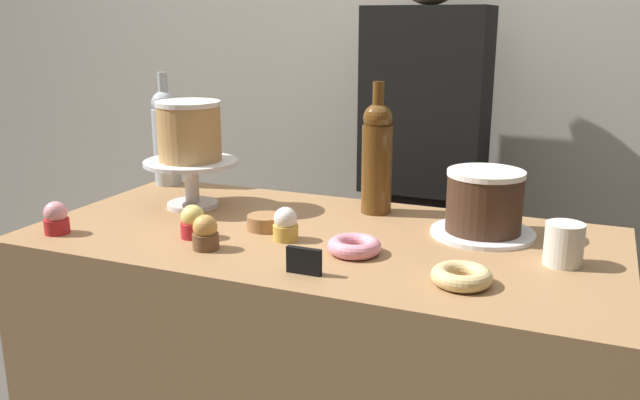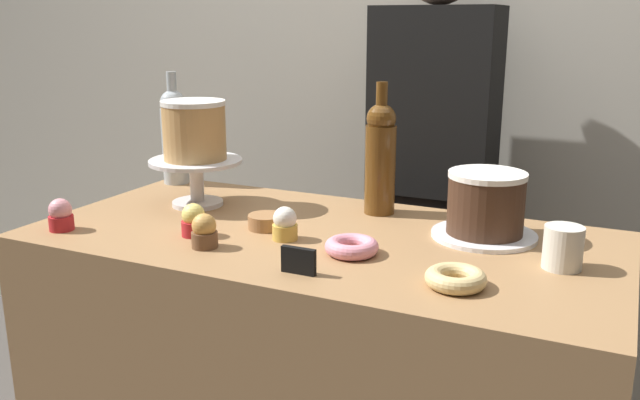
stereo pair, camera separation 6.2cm
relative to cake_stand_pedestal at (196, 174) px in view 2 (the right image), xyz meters
name	(u,v)px [view 2 (the right image)]	position (x,y,z in m)	size (l,w,h in m)	color
back_wall	(437,39)	(0.39, 0.81, 0.32)	(6.00, 0.05, 2.60)	#BCB7A8
cake_stand_pedestal	(196,174)	(0.00, 0.00, 0.00)	(0.24, 0.24, 0.12)	silver
white_layer_cake	(194,130)	(0.00, 0.00, 0.11)	(0.16, 0.16, 0.15)	tan
silver_serving_platter	(484,235)	(0.73, 0.05, -0.08)	(0.23, 0.23, 0.01)	white
chocolate_round_cake	(486,203)	(0.73, 0.05, 0.00)	(0.17, 0.17, 0.14)	#3D2619
wine_bottle_clear	(174,135)	(-0.20, 0.18, 0.06)	(0.08, 0.08, 0.33)	#B2BCC1
wine_bottle_amber	(380,156)	(0.45, 0.14, 0.06)	(0.08, 0.08, 0.33)	#5B3814
cupcake_vanilla	(285,224)	(0.34, -0.15, -0.05)	(0.06, 0.06, 0.07)	gold
cupcake_strawberry	(61,215)	(-0.16, -0.31, -0.05)	(0.06, 0.06, 0.07)	red
cupcake_caramel	(204,232)	(0.21, -0.27, -0.05)	(0.06, 0.06, 0.07)	brown
cupcake_lemon	(194,221)	(0.14, -0.22, -0.05)	(0.06, 0.06, 0.07)	red
donut_pink	(352,247)	(0.51, -0.18, -0.07)	(0.11, 0.11, 0.03)	pink
donut_glazed	(456,278)	(0.75, -0.26, -0.07)	(0.11, 0.11, 0.03)	#E0C17F
cookie_stack	(266,222)	(0.26, -0.10, -0.07)	(0.08, 0.08, 0.03)	olive
price_sign_chalkboard	(299,261)	(0.46, -0.32, -0.06)	(0.07, 0.01, 0.05)	black
coffee_cup_ceramic	(563,247)	(0.91, -0.08, -0.04)	(0.08, 0.08, 0.08)	silver
barista_figure	(431,193)	(0.46, 0.58, -0.14)	(0.36, 0.22, 1.60)	black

